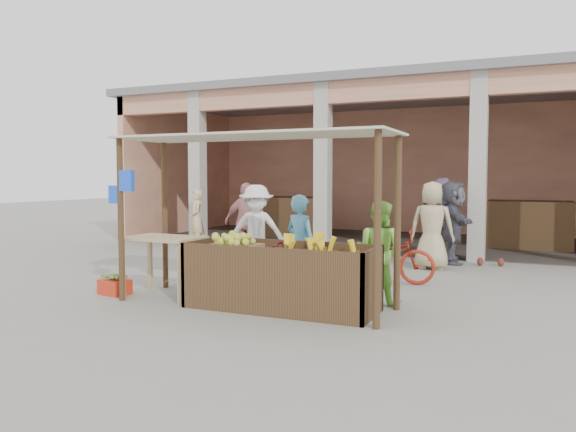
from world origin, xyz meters
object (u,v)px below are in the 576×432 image
at_px(side_table, 164,246).
at_px(vendor_green, 379,249).
at_px(fruit_stall, 281,280).
at_px(red_crate, 115,287).
at_px(vendor_blue, 301,242).
at_px(motorcycle, 382,255).

distance_m(side_table, vendor_green, 3.18).
xyz_separation_m(fruit_stall, red_crate, (-2.74, -0.16, -0.28)).
xyz_separation_m(vendor_blue, vendor_green, (1.22, -0.02, -0.05)).
bearing_deg(vendor_green, vendor_blue, 10.43).
bearing_deg(motorcycle, vendor_blue, 139.30).
bearing_deg(vendor_blue, motorcycle, -99.77).
bearing_deg(fruit_stall, red_crate, -176.67).
bearing_deg(side_table, red_crate, -167.16).
bearing_deg(side_table, vendor_blue, 29.48).
distance_m(vendor_blue, motorcycle, 1.74).
height_order(side_table, motorcycle, motorcycle).
distance_m(fruit_stall, side_table, 1.97).
relative_size(fruit_stall, side_table, 2.26).
bearing_deg(fruit_stall, vendor_green, 40.14).
xyz_separation_m(red_crate, motorcycle, (3.53, 2.57, 0.37)).
distance_m(red_crate, motorcycle, 4.38).
distance_m(side_table, red_crate, 1.05).
height_order(fruit_stall, motorcycle, motorcycle).
bearing_deg(red_crate, fruit_stall, 14.49).
distance_m(red_crate, vendor_green, 4.06).
distance_m(fruit_stall, vendor_green, 1.50).
relative_size(side_table, vendor_blue, 0.70).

